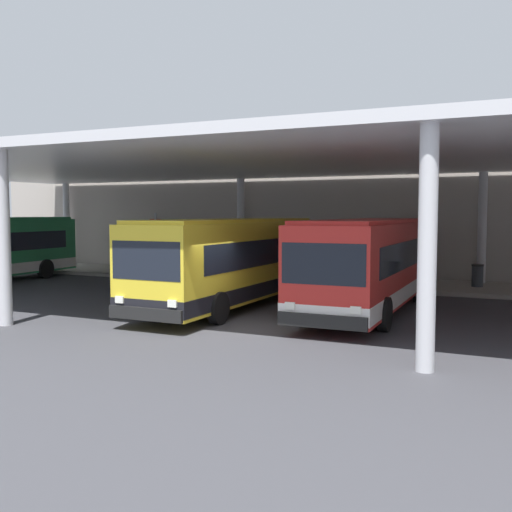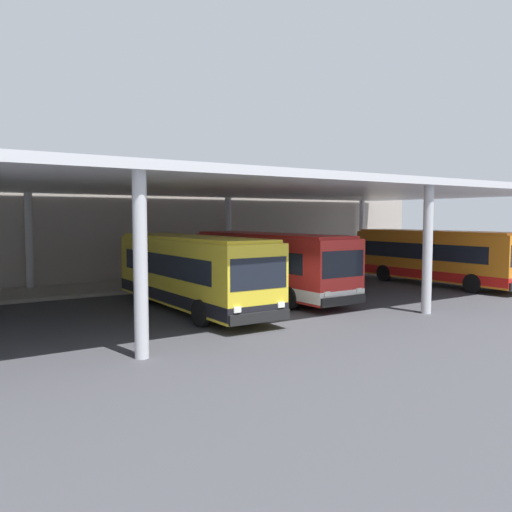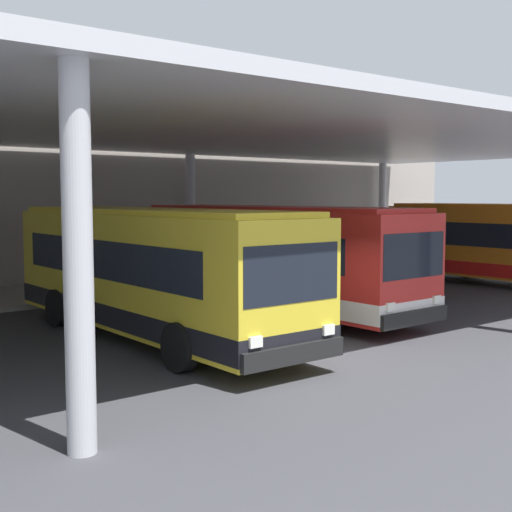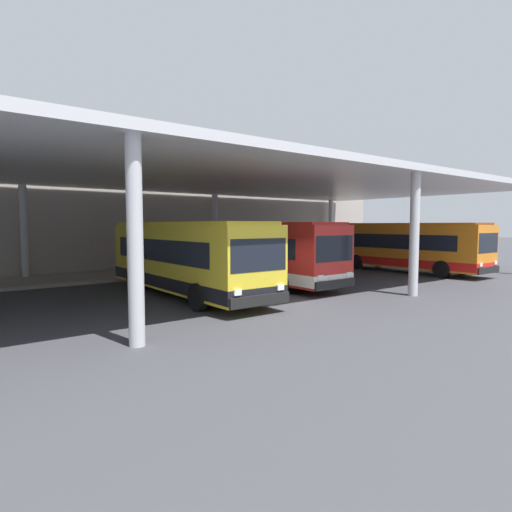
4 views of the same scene
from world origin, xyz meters
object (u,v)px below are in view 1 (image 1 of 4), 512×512
bus_second_bay (232,261)px  banner_sign (156,239)px  trash_bin (477,275)px  bus_middle_bay (369,264)px

bus_second_bay → banner_sign: 11.21m
banner_sign → trash_bin: bearing=3.2°
bus_second_bay → trash_bin: (7.73, 8.34, -0.98)m
bus_second_bay → banner_sign: (-8.40, 7.42, 0.32)m
trash_bin → banner_sign: banner_sign is taller
bus_second_bay → bus_middle_bay: 4.86m
banner_sign → bus_second_bay: bearing=-41.5°
trash_bin → banner_sign: size_ratio=0.31×
trash_bin → banner_sign: (-16.12, -0.91, 1.30)m
bus_second_bay → bus_middle_bay: bearing=12.3°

